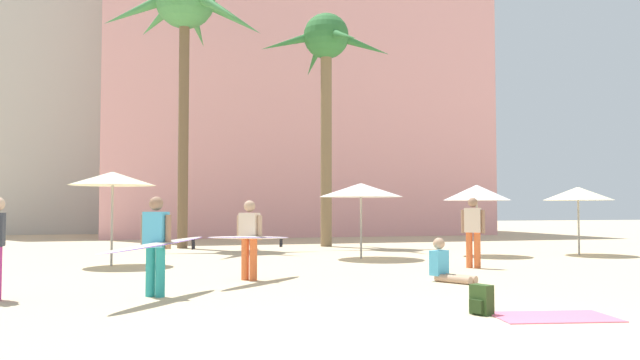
{
  "coord_description": "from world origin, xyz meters",
  "views": [
    {
      "loc": [
        -3.41,
        -6.18,
        1.49
      ],
      "look_at": [
        0.51,
        7.44,
        2.15
      ],
      "focal_mm": 34.78,
      "sensor_mm": 36.0,
      "label": 1
    }
  ],
  "objects_px": {
    "backpack": "(481,300)",
    "person_near_left": "(446,267)",
    "person_mid_left": "(473,229)",
    "cafe_umbrella_2": "(113,179)",
    "beach_towel": "(553,317)",
    "cafe_umbrella_0": "(578,194)",
    "palm_tree_far_left": "(185,11)",
    "cafe_umbrella_1": "(477,193)",
    "palm_tree_left": "(326,57)",
    "person_near_right": "(250,237)",
    "cafe_umbrella_4": "(361,190)",
    "person_mid_center": "(156,243)"
  },
  "relations": [
    {
      "from": "cafe_umbrella_1",
      "to": "person_mid_center",
      "type": "bearing_deg",
      "value": -146.13
    },
    {
      "from": "palm_tree_left",
      "to": "person_near_right",
      "type": "distance_m",
      "value": 13.49
    },
    {
      "from": "cafe_umbrella_0",
      "to": "palm_tree_left",
      "type": "bearing_deg",
      "value": 134.97
    },
    {
      "from": "palm_tree_far_left",
      "to": "person_mid_center",
      "type": "xyz_separation_m",
      "value": [
        -1.24,
        -13.09,
        -8.12
      ]
    },
    {
      "from": "cafe_umbrella_2",
      "to": "person_mid_left",
      "type": "xyz_separation_m",
      "value": [
        8.76,
        -3.14,
        -1.3
      ]
    },
    {
      "from": "palm_tree_far_left",
      "to": "person_mid_left",
      "type": "height_order",
      "value": "palm_tree_far_left"
    },
    {
      "from": "cafe_umbrella_0",
      "to": "cafe_umbrella_4",
      "type": "bearing_deg",
      "value": 175.4
    },
    {
      "from": "beach_towel",
      "to": "backpack",
      "type": "xyz_separation_m",
      "value": [
        -0.84,
        0.46,
        0.19
      ]
    },
    {
      "from": "cafe_umbrella_0",
      "to": "person_mid_left",
      "type": "relative_size",
      "value": 1.24
    },
    {
      "from": "cafe_umbrella_0",
      "to": "person_mid_center",
      "type": "relative_size",
      "value": 0.83
    },
    {
      "from": "cafe_umbrella_1",
      "to": "cafe_umbrella_4",
      "type": "xyz_separation_m",
      "value": [
        -3.9,
        -0.0,
        0.05
      ]
    },
    {
      "from": "cafe_umbrella_1",
      "to": "cafe_umbrella_4",
      "type": "height_order",
      "value": "cafe_umbrella_4"
    },
    {
      "from": "cafe_umbrella_2",
      "to": "beach_towel",
      "type": "bearing_deg",
      "value": -57.46
    },
    {
      "from": "backpack",
      "to": "person_near_left",
      "type": "height_order",
      "value": "person_near_left"
    },
    {
      "from": "palm_tree_far_left",
      "to": "cafe_umbrella_4",
      "type": "relative_size",
      "value": 4.25
    },
    {
      "from": "person_mid_center",
      "to": "person_mid_left",
      "type": "bearing_deg",
      "value": 149.42
    },
    {
      "from": "cafe_umbrella_1",
      "to": "beach_towel",
      "type": "height_order",
      "value": "cafe_umbrella_1"
    },
    {
      "from": "person_mid_left",
      "to": "palm_tree_left",
      "type": "bearing_deg",
      "value": 48.07
    },
    {
      "from": "palm_tree_far_left",
      "to": "person_mid_left",
      "type": "distance_m",
      "value": 14.39
    },
    {
      "from": "person_near_left",
      "to": "beach_towel",
      "type": "bearing_deg",
      "value": -35.21
    },
    {
      "from": "cafe_umbrella_0",
      "to": "person_mid_center",
      "type": "xyz_separation_m",
      "value": [
        -13.31,
        -6.11,
        -1.05
      ]
    },
    {
      "from": "palm_tree_left",
      "to": "person_mid_left",
      "type": "xyz_separation_m",
      "value": [
        1.01,
        -9.52,
        -6.59
      ]
    },
    {
      "from": "palm_tree_far_left",
      "to": "cafe_umbrella_1",
      "type": "relative_size",
      "value": 4.77
    },
    {
      "from": "cafe_umbrella_1",
      "to": "person_near_right",
      "type": "relative_size",
      "value": 1.01
    },
    {
      "from": "cafe_umbrella_1",
      "to": "beach_towel",
      "type": "bearing_deg",
      "value": -115.13
    },
    {
      "from": "cafe_umbrella_1",
      "to": "backpack",
      "type": "xyz_separation_m",
      "value": [
        -5.59,
        -9.67,
        -1.79
      ]
    },
    {
      "from": "person_mid_center",
      "to": "person_near_right",
      "type": "bearing_deg",
      "value": 172.83
    },
    {
      "from": "palm_tree_left",
      "to": "person_near_left",
      "type": "xyz_separation_m",
      "value": [
        -1.02,
        -11.95,
        -7.25
      ]
    },
    {
      "from": "person_near_right",
      "to": "person_mid_left",
      "type": "relative_size",
      "value": 1.26
    },
    {
      "from": "cafe_umbrella_4",
      "to": "person_near_right",
      "type": "distance_m",
      "value": 6.39
    },
    {
      "from": "cafe_umbrella_2",
      "to": "person_near_right",
      "type": "distance_m",
      "value": 5.39
    },
    {
      "from": "beach_towel",
      "to": "person_near_left",
      "type": "relative_size",
      "value": 1.63
    },
    {
      "from": "cafe_umbrella_0",
      "to": "beach_towel",
      "type": "distance_m",
      "value": 12.67
    },
    {
      "from": "beach_towel",
      "to": "person_mid_center",
      "type": "bearing_deg",
      "value": 146.62
    },
    {
      "from": "cafe_umbrella_1",
      "to": "person_mid_center",
      "type": "relative_size",
      "value": 0.85
    },
    {
      "from": "cafe_umbrella_1",
      "to": "person_mid_center",
      "type": "height_order",
      "value": "cafe_umbrella_1"
    },
    {
      "from": "cafe_umbrella_4",
      "to": "backpack",
      "type": "bearing_deg",
      "value": -99.95
    },
    {
      "from": "palm_tree_left",
      "to": "palm_tree_far_left",
      "type": "bearing_deg",
      "value": 175.51
    },
    {
      "from": "backpack",
      "to": "palm_tree_left",
      "type": "bearing_deg",
      "value": -120.03
    },
    {
      "from": "backpack",
      "to": "cafe_umbrella_0",
      "type": "bearing_deg",
      "value": -155.81
    },
    {
      "from": "cafe_umbrella_4",
      "to": "person_mid_center",
      "type": "relative_size",
      "value": 0.95
    },
    {
      "from": "cafe_umbrella_0",
      "to": "beach_towel",
      "type": "bearing_deg",
      "value": -130.27
    },
    {
      "from": "cafe_umbrella_2",
      "to": "cafe_umbrella_4",
      "type": "distance_m",
      "value": 7.07
    },
    {
      "from": "cafe_umbrella_1",
      "to": "cafe_umbrella_2",
      "type": "xyz_separation_m",
      "value": [
        -10.95,
        -0.42,
        0.28
      ]
    },
    {
      "from": "palm_tree_left",
      "to": "cafe_umbrella_4",
      "type": "xyz_separation_m",
      "value": [
        -0.7,
        -5.96,
        -5.51
      ]
    },
    {
      "from": "person_near_right",
      "to": "person_near_left",
      "type": "bearing_deg",
      "value": 113.05
    },
    {
      "from": "person_near_right",
      "to": "person_mid_center",
      "type": "height_order",
      "value": "person_mid_center"
    },
    {
      "from": "person_near_left",
      "to": "person_mid_left",
      "type": "relative_size",
      "value": 0.56
    },
    {
      "from": "palm_tree_left",
      "to": "cafe_umbrella_0",
      "type": "distance_m",
      "value": 10.8
    },
    {
      "from": "person_near_right",
      "to": "person_mid_left",
      "type": "distance_m",
      "value": 5.97
    }
  ]
}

